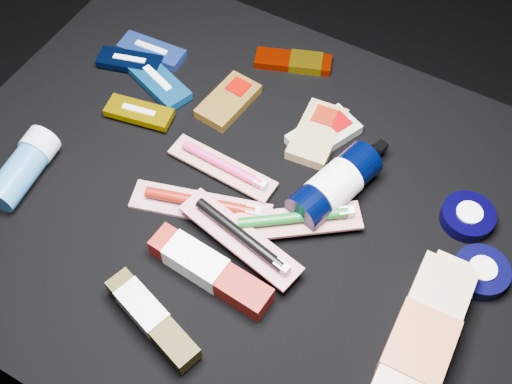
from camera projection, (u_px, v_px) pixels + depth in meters
The scene contains 21 objects.
ground at pixel (247, 303), 1.33m from camera, with size 3.00×3.00×0.00m, color black.
cloth_table at pixel (246, 259), 1.16m from camera, with size 0.98×0.78×0.40m, color black.
luna_bar_0 at pixel (152, 51), 1.16m from camera, with size 0.12×0.05×0.02m.
luna_bar_1 at pixel (158, 81), 1.12m from camera, with size 0.14×0.09×0.02m.
luna_bar_2 at pixel (130, 61), 1.14m from camera, with size 0.12×0.07×0.01m.
luna_bar_3 at pixel (139, 112), 1.07m from camera, with size 0.12×0.06×0.01m.
clif_bar_0 at pixel (230, 99), 1.10m from camera, with size 0.07×0.12×0.02m.
clif_bar_1 at pixel (326, 133), 1.06m from camera, with size 0.10×0.13×0.02m.
clif_bar_2 at pixel (318, 131), 1.06m from camera, with size 0.08×0.13×0.02m.
power_bar at pixel (297, 62), 1.15m from camera, with size 0.14×0.09×0.02m.
lotion_bottle at pixel (334, 186), 0.97m from camera, with size 0.10×0.20×0.06m.
cream_tin_upper at pixel (468, 216), 0.97m from camera, with size 0.08×0.08×0.03m.
cream_tin_lower at pixel (481, 272), 0.91m from camera, with size 0.08×0.08×0.03m.
bodywash_bottle at pixel (423, 336), 0.85m from camera, with size 0.08×0.23×0.05m.
deodorant_stick at pixel (24, 167), 1.00m from camera, with size 0.07×0.14×0.06m.
toothbrush_pack_0 at pixel (203, 205), 0.98m from camera, with size 0.22×0.11×0.02m.
toothbrush_pack_1 at pixel (224, 167), 1.01m from camera, with size 0.19×0.05×0.02m.
toothbrush_pack_2 at pixel (295, 220), 0.95m from camera, with size 0.19×0.16×0.02m.
toothbrush_pack_3 at pixel (241, 237), 0.92m from camera, with size 0.21×0.09×0.02m.
toothpaste_carton_red at pixel (205, 268), 0.91m from camera, with size 0.19×0.06×0.04m.
toothpaste_carton_green at pixel (149, 315), 0.87m from camera, with size 0.17×0.08×0.03m.
Camera 1 is at (0.28, -0.46, 1.24)m, focal length 45.00 mm.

